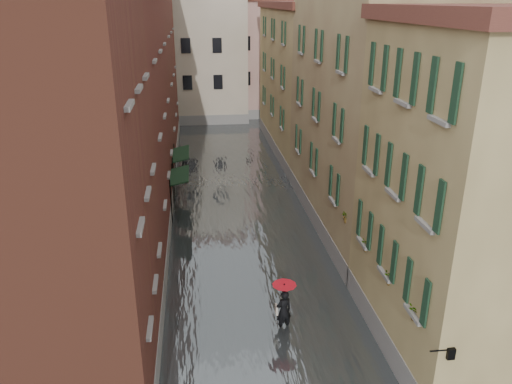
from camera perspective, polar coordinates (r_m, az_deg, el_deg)
ground at (r=20.65m, az=0.96°, el=-14.86°), size 120.00×120.00×0.00m
floodwater at (r=31.98m, az=-2.25°, el=-0.98°), size 10.00×60.00×0.20m
building_left_near at (r=16.26m, az=-23.05°, el=-0.92°), size 6.00×8.00×13.00m
building_left_mid at (r=26.61m, az=-17.00°, el=7.44°), size 6.00×14.00×12.50m
building_left_far at (r=41.12m, az=-13.81°, el=13.39°), size 6.00×16.00×14.00m
building_right_near at (r=18.44m, az=24.10°, el=-1.06°), size 6.00×8.00×11.50m
building_right_mid at (r=27.78m, az=13.02°, el=8.90°), size 6.00×14.00×13.00m
building_right_far at (r=42.09m, az=6.07°, el=12.31°), size 6.00×16.00×11.50m
building_end_cream at (r=54.83m, az=-7.91°, el=15.06°), size 12.00×9.00×13.00m
building_end_pink at (r=57.48m, az=1.44°, el=15.02°), size 10.00×9.00×12.00m
awning_near at (r=29.50m, az=-8.79°, el=1.75°), size 1.09×3.00×2.80m
awning_far at (r=33.68m, az=-8.64°, el=4.23°), size 1.09×3.30×2.80m
wall_lantern at (r=15.47m, az=21.23°, el=-16.72°), size 0.71×0.22×0.35m
window_planters at (r=19.04m, az=13.85°, el=-6.47°), size 0.59×8.07×0.84m
pedestrian_main at (r=19.66m, az=3.20°, el=-12.60°), size 0.94×0.94×2.06m
pedestrian_far at (r=38.11m, az=-8.07°, el=3.63°), size 0.90×0.77×1.61m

